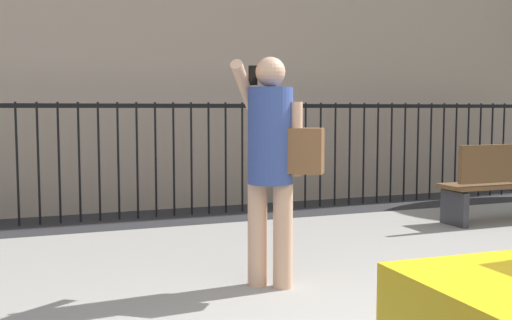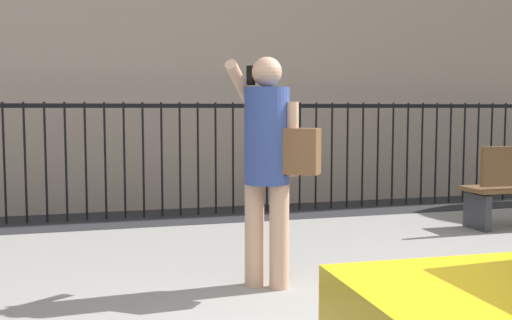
% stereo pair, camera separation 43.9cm
% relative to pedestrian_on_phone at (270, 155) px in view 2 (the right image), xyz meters
% --- Properties ---
extents(sidewalk, '(28.00, 4.40, 0.15)m').
position_rel_pedestrian_on_phone_xyz_m(sidewalk, '(0.32, 0.38, -1.10)').
color(sidewalk, gray).
rests_on(sidewalk, ground).
extents(iron_fence, '(12.03, 0.04, 1.60)m').
position_rel_pedestrian_on_phone_xyz_m(iron_fence, '(0.32, 4.08, -0.15)').
color(iron_fence, black).
rests_on(iron_fence, ground).
extents(pedestrian_on_phone, '(0.72, 0.65, 1.75)m').
position_rel_pedestrian_on_phone_xyz_m(pedestrian_on_phone, '(0.00, 0.00, 0.00)').
color(pedestrian_on_phone, tan).
rests_on(pedestrian_on_phone, sidewalk).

